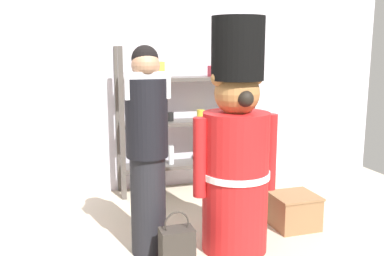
{
  "coord_description": "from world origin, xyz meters",
  "views": [
    {
      "loc": [
        -0.72,
        -2.59,
        1.61
      ],
      "look_at": [
        0.24,
        0.49,
        1.0
      ],
      "focal_mm": 40.18,
      "sensor_mm": 36.0,
      "label": 1
    }
  ],
  "objects_px": {
    "teddy_bear_guard": "(236,151)",
    "shopping_bag": "(177,248)",
    "person_shopper": "(147,148)",
    "merchandise_shelf": "(186,119)",
    "display_crate": "(294,211)"
  },
  "relations": [
    {
      "from": "teddy_bear_guard",
      "to": "shopping_bag",
      "type": "bearing_deg",
      "value": -162.29
    },
    {
      "from": "shopping_bag",
      "to": "display_crate",
      "type": "distance_m",
      "value": 1.27
    },
    {
      "from": "person_shopper",
      "to": "merchandise_shelf",
      "type": "bearing_deg",
      "value": 62.81
    },
    {
      "from": "merchandise_shelf",
      "to": "display_crate",
      "type": "height_order",
      "value": "merchandise_shelf"
    },
    {
      "from": "teddy_bear_guard",
      "to": "display_crate",
      "type": "relative_size",
      "value": 4.65
    },
    {
      "from": "merchandise_shelf",
      "to": "person_shopper",
      "type": "height_order",
      "value": "person_shopper"
    },
    {
      "from": "merchandise_shelf",
      "to": "person_shopper",
      "type": "distance_m",
      "value": 1.6
    },
    {
      "from": "display_crate",
      "to": "merchandise_shelf",
      "type": "bearing_deg",
      "value": 114.86
    },
    {
      "from": "merchandise_shelf",
      "to": "person_shopper",
      "type": "xyz_separation_m",
      "value": [
        -0.73,
        -1.42,
        0.05
      ]
    },
    {
      "from": "merchandise_shelf",
      "to": "teddy_bear_guard",
      "type": "height_order",
      "value": "teddy_bear_guard"
    },
    {
      "from": "teddy_bear_guard",
      "to": "person_shopper",
      "type": "distance_m",
      "value": 0.69
    },
    {
      "from": "shopping_bag",
      "to": "teddy_bear_guard",
      "type": "bearing_deg",
      "value": 17.71
    },
    {
      "from": "teddy_bear_guard",
      "to": "person_shopper",
      "type": "bearing_deg",
      "value": 167.86
    },
    {
      "from": "shopping_bag",
      "to": "display_crate",
      "type": "relative_size",
      "value": 1.11
    },
    {
      "from": "merchandise_shelf",
      "to": "teddy_bear_guard",
      "type": "xyz_separation_m",
      "value": [
        -0.06,
        -1.56,
        0.01
      ]
    }
  ]
}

